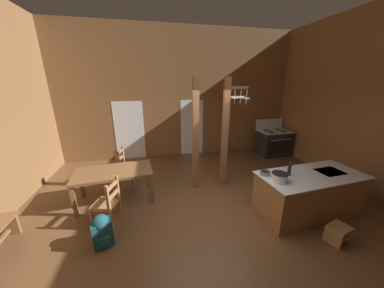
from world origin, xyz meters
The scene contains 16 objects.
ground_plane centered at (0.00, 0.00, -0.05)m, with size 8.99×8.01×0.10m, color brown.
wall_back centered at (0.00, 3.67, 2.23)m, with size 8.99×0.14×4.46m, color brown.
glazed_door_back_left centered at (-1.84, 3.60, 1.02)m, with size 1.00×0.01×2.05m, color white.
glazed_panel_back_right centered at (0.41, 3.60, 1.02)m, with size 0.84×0.01×2.05m, color white.
kitchen_island centered at (2.04, -0.42, 0.45)m, with size 2.23×1.12×0.90m.
stove_range centered at (3.40, 2.85, 0.48)m, with size 1.17×0.86×1.32m.
support_post_with_pot_rack centered at (0.77, 1.10, 1.53)m, with size 0.66×0.23×2.81m.
support_post_center centered at (-0.04, 1.11, 1.40)m, with size 0.14×0.14×2.81m.
step_stool centered at (1.98, -1.24, 0.18)m, with size 0.42×0.37×0.30m.
dining_table centered at (-2.01, 0.96, 0.65)m, with size 1.78×1.06×0.74m.
ladderback_chair_near_window centered at (-2.01, 0.10, 0.45)m, with size 0.55×0.55×0.95m.
ladderback_chair_by_post centered at (-1.87, 1.90, 0.45)m, with size 0.57×0.57×0.95m.
backpack centered at (-2.02, -0.46, 0.31)m, with size 0.37×0.36×0.60m.
stockpot_on_counter centered at (1.21, -0.52, 0.98)m, with size 0.37×0.30×0.16m.
mixing_bowl_on_counter centered at (1.10, -0.23, 0.93)m, with size 0.20×0.20×0.07m.
bottle_tall_on_counter centered at (1.55, -0.35, 1.02)m, with size 0.07×0.07×0.30m.
Camera 1 is at (-1.10, -3.40, 2.71)m, focal length 18.27 mm.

